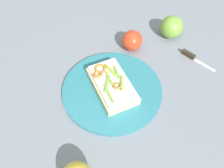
% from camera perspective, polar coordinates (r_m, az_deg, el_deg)
% --- Properties ---
extents(ground_plane, '(2.00, 2.00, 0.00)m').
position_cam_1_polar(ground_plane, '(0.66, -0.00, -1.70)').
color(ground_plane, slate).
rests_on(ground_plane, ground).
extents(plate, '(0.30, 0.30, 0.01)m').
position_cam_1_polar(plate, '(0.66, -0.00, -1.38)').
color(plate, teal).
rests_on(plate, ground_plane).
extents(sandwich, '(0.19, 0.19, 0.05)m').
position_cam_1_polar(sandwich, '(0.64, -0.07, -0.03)').
color(sandwich, beige).
rests_on(sandwich, plate).
extents(apple_1, '(0.09, 0.09, 0.07)m').
position_cam_1_polar(apple_1, '(0.76, 5.27, 11.22)').
color(apple_1, red).
rests_on(apple_1, ground_plane).
extents(apple_2, '(0.11, 0.11, 0.08)m').
position_cam_1_polar(apple_2, '(0.83, 15.25, 14.15)').
color(apple_2, '#70A43A').
rests_on(apple_2, ground_plane).
extents(knife, '(0.12, 0.05, 0.02)m').
position_cam_1_polar(knife, '(0.79, 20.30, 6.60)').
color(knife, silver).
rests_on(knife, ground_plane).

